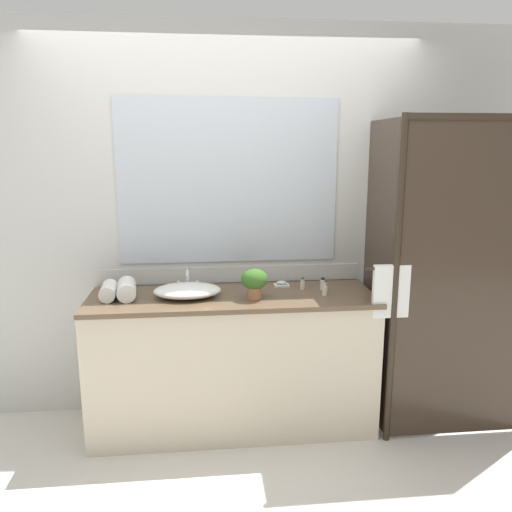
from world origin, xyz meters
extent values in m
plane|color=silver|center=(0.00, 0.00, 0.00)|extent=(8.00, 8.00, 0.00)
cube|color=silver|center=(0.00, 0.34, 1.30)|extent=(4.40, 0.05, 2.60)
cube|color=silver|center=(0.00, 0.32, 0.96)|extent=(1.80, 0.01, 0.11)
cube|color=silver|center=(0.00, 0.31, 1.59)|extent=(1.45, 0.01, 1.08)
cube|color=beige|center=(0.00, 0.01, 0.43)|extent=(1.80, 0.56, 0.87)
cube|color=brown|center=(0.00, 0.00, 0.89)|extent=(1.80, 0.58, 0.03)
cylinder|color=#2D2319|center=(0.95, -0.27, 1.00)|extent=(0.04, 0.04, 2.00)
cube|color=#2D2319|center=(1.45, -0.27, 1.98)|extent=(1.00, 0.04, 0.04)
cube|color=#382B21|center=(1.45, -0.27, 1.00)|extent=(0.96, 0.01, 1.96)
cube|color=#382B21|center=(0.95, 0.02, 1.00)|extent=(0.01, 0.57, 1.96)
cylinder|color=#2D2319|center=(0.93, -0.26, 1.12)|extent=(0.32, 0.02, 0.02)
cube|color=white|center=(0.93, -0.26, 0.97)|extent=(0.22, 0.04, 0.32)
ellipsoid|color=white|center=(-0.28, 0.00, 0.94)|extent=(0.42, 0.30, 0.08)
cube|color=silver|center=(-0.28, 0.17, 0.91)|extent=(0.17, 0.04, 0.02)
cylinder|color=silver|center=(-0.28, 0.17, 0.97)|extent=(0.02, 0.02, 0.11)
cylinder|color=silver|center=(-0.28, 0.10, 1.03)|extent=(0.02, 0.13, 0.02)
cylinder|color=silver|center=(-0.34, 0.17, 0.94)|extent=(0.02, 0.02, 0.04)
cylinder|color=silver|center=(-0.22, 0.17, 0.94)|extent=(0.02, 0.02, 0.04)
cylinder|color=#B77A51|center=(0.13, -0.08, 0.94)|extent=(0.08, 0.08, 0.07)
ellipsoid|color=#325E1F|center=(0.13, -0.08, 1.03)|extent=(0.16, 0.16, 0.13)
cube|color=silver|center=(0.34, 0.18, 0.91)|extent=(0.10, 0.07, 0.01)
ellipsoid|color=silver|center=(0.34, 0.18, 0.92)|extent=(0.07, 0.04, 0.02)
cylinder|color=silver|center=(0.47, 0.09, 0.93)|extent=(0.03, 0.03, 0.07)
cylinder|color=#2D6638|center=(0.47, 0.09, 0.98)|extent=(0.02, 0.02, 0.02)
cylinder|color=silver|center=(0.60, 0.07, 0.93)|extent=(0.03, 0.03, 0.07)
cylinder|color=black|center=(0.60, 0.07, 0.97)|extent=(0.02, 0.02, 0.01)
cylinder|color=silver|center=(0.58, -0.06, 0.93)|extent=(0.03, 0.03, 0.06)
cylinder|color=#B7B2A8|center=(0.58, -0.06, 0.97)|extent=(0.03, 0.03, 0.01)
cylinder|color=white|center=(-0.76, 0.01, 0.95)|extent=(0.11, 0.22, 0.10)
cylinder|color=white|center=(-0.65, 0.01, 0.96)|extent=(0.14, 0.24, 0.11)
camera|label=1|loc=(-0.17, -3.05, 1.82)|focal=35.52mm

